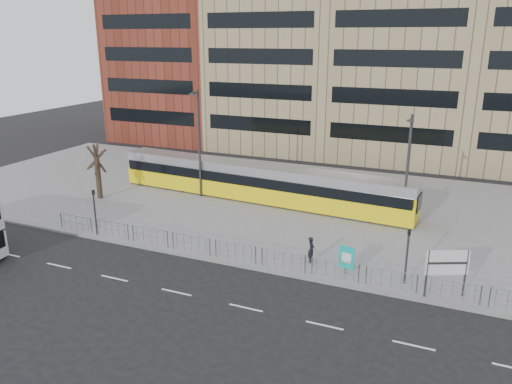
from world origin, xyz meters
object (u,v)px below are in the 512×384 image
at_px(traffic_light_west, 94,206).
at_px(lamp_post_west, 199,140).
at_px(ad_panel, 347,258).
at_px(station_sign, 447,265).
at_px(traffic_light_east, 407,249).
at_px(pedestrian, 311,249).
at_px(bare_tree, 95,142).
at_px(tram, 259,183).
at_px(lamp_post_east, 407,167).

height_order(traffic_light_west, lamp_post_west, lamp_post_west).
distance_m(ad_panel, lamp_post_west, 17.45).
height_order(station_sign, traffic_light_east, traffic_light_east).
xyz_separation_m(pedestrian, traffic_light_west, (-14.44, -1.53, 1.20)).
distance_m(pedestrian, lamp_post_west, 15.29).
bearing_deg(lamp_post_west, bare_tree, -153.72).
distance_m(station_sign, ad_panel, 5.27).
distance_m(station_sign, traffic_light_east, 2.14).
xyz_separation_m(tram, bare_tree, (-12.15, -4.61, 3.22)).
bearing_deg(ad_panel, traffic_light_east, 10.46).
bearing_deg(pedestrian, traffic_light_west, 88.03).
bearing_deg(station_sign, traffic_light_east, 137.13).
bearing_deg(ad_panel, bare_tree, 173.73).
bearing_deg(station_sign, bare_tree, 142.60).
bearing_deg(traffic_light_west, lamp_post_east, 39.54).
distance_m(tram, traffic_light_east, 16.20).
bearing_deg(pedestrian, station_sign, -107.47).
xyz_separation_m(lamp_post_east, bare_tree, (-23.63, -3.08, 0.40)).
distance_m(ad_panel, lamp_post_east, 9.42).
xyz_separation_m(tram, traffic_light_west, (-7.12, -10.97, 0.51)).
relative_size(station_sign, traffic_light_west, 0.81).
distance_m(traffic_light_west, lamp_post_west, 10.62).
bearing_deg(traffic_light_east, traffic_light_west, 163.01).
bearing_deg(ad_panel, station_sign, 2.19).
xyz_separation_m(tram, station_sign, (14.75, -10.67, 0.28)).
distance_m(tram, lamp_post_west, 5.88).
bearing_deg(lamp_post_east, lamp_post_west, 178.03).
relative_size(pedestrian, lamp_post_east, 0.20).
xyz_separation_m(traffic_light_west, lamp_post_east, (18.60, 9.43, 2.31)).
bearing_deg(traffic_light_east, tram, 122.07).
relative_size(tram, traffic_light_east, 8.05).
bearing_deg(station_sign, traffic_light_west, 156.07).
bearing_deg(traffic_light_east, bare_tree, 148.00).
relative_size(pedestrian, lamp_post_west, 0.18).
distance_m(pedestrian, traffic_light_east, 5.57).
distance_m(tram, ad_panel, 13.95).
height_order(lamp_post_east, bare_tree, lamp_post_east).
bearing_deg(tram, traffic_light_east, -34.11).
bearing_deg(tram, lamp_post_west, -164.41).
relative_size(pedestrian, traffic_light_west, 0.50).
relative_size(tram, ad_panel, 15.19).
relative_size(pedestrian, traffic_light_east, 0.50).
xyz_separation_m(traffic_light_east, lamp_post_west, (-17.52, 9.03, 2.76)).
xyz_separation_m(tram, ad_panel, (9.57, -10.14, -0.50)).
relative_size(tram, lamp_post_east, 3.19).
bearing_deg(bare_tree, station_sign, -12.69).
bearing_deg(station_sign, pedestrian, 145.85).
xyz_separation_m(ad_panel, traffic_light_west, (-16.69, -0.83, 1.01)).
bearing_deg(lamp_post_west, ad_panel, -32.54).
distance_m(station_sign, lamp_post_west, 22.02).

